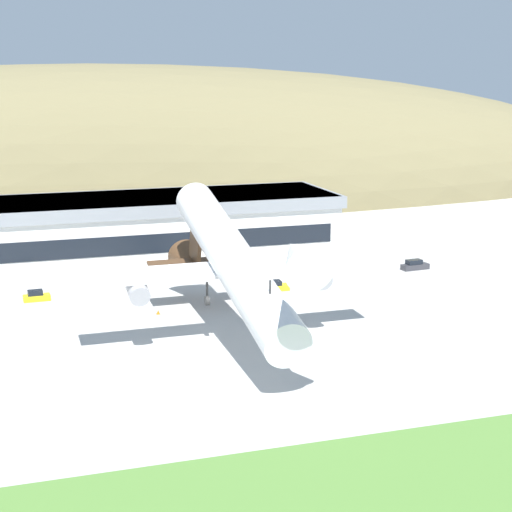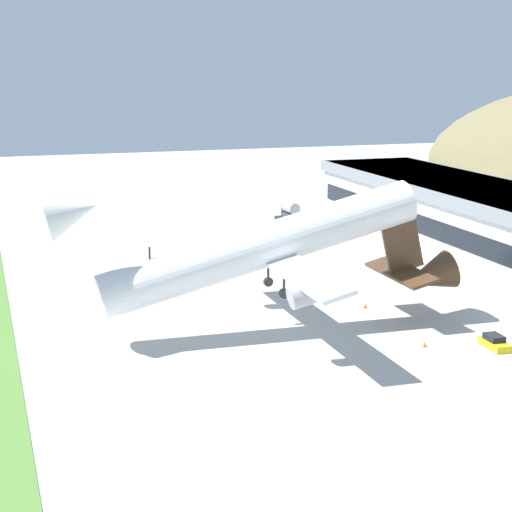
{
  "view_description": "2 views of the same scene",
  "coord_description": "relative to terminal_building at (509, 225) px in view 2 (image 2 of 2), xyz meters",
  "views": [
    {
      "loc": [
        -16.92,
        -89.39,
        31.58
      ],
      "look_at": [
        12.15,
        -0.56,
        10.71
      ],
      "focal_mm": 60.0,
      "sensor_mm": 36.0,
      "label": 1
    },
    {
      "loc": [
        97.81,
        -29.06,
        30.12
      ],
      "look_at": [
        9.83,
        -0.26,
        9.05
      ],
      "focal_mm": 60.0,
      "sensor_mm": 36.0,
      "label": 2
    }
  ],
  "objects": [
    {
      "name": "fuel_truck",
      "position": [
        -48.34,
        -17.67,
        -4.57
      ],
      "size": [
        6.72,
        2.78,
        3.16
      ],
      "color": "silver",
      "rests_on": "ground_plane"
    },
    {
      "name": "service_car_1",
      "position": [
        33.42,
        -24.19,
        -5.48
      ],
      "size": [
        4.21,
        2.03,
        1.42
      ],
      "color": "gold",
      "rests_on": "ground_plane"
    },
    {
      "name": "ground_plane",
      "position": [
        10.94,
        -46.88,
        -6.07
      ],
      "size": [
        382.68,
        382.68,
        0.0
      ],
      "primitive_type": "plane",
      "color": "#B7B5AF"
    },
    {
      "name": "cargo_airplane",
      "position": [
        20.75,
        -45.54,
        3.69
      ],
      "size": [
        35.95,
        48.28,
        16.02
      ],
      "color": "white"
    },
    {
      "name": "traffic_cone_0",
      "position": [
        30.79,
        -31.19,
        -5.79
      ],
      "size": [
        0.52,
        0.52,
        0.58
      ],
      "color": "orange",
      "rests_on": "ground_plane"
    },
    {
      "name": "terminal_building",
      "position": [
        0.0,
        0.0,
        0.0
      ],
      "size": [
        102.14,
        19.73,
        10.72
      ],
      "color": "white",
      "rests_on": "ground_plane"
    },
    {
      "name": "service_car_3",
      "position": [
        0.55,
        -19.26,
        -5.45
      ],
      "size": [
        3.68,
        1.78,
        1.49
      ],
      "color": "gold",
      "rests_on": "ground_plane"
    },
    {
      "name": "service_car_2",
      "position": [
        -41.08,
        -22.03,
        -5.43
      ],
      "size": [
        4.43,
        1.87,
        1.54
      ],
      "color": "gold",
      "rests_on": "ground_plane"
    },
    {
      "name": "traffic_cone_1",
      "position": [
        15.13,
        -30.87,
        -5.79
      ],
      "size": [
        0.52,
        0.52,
        0.58
      ],
      "color": "orange",
      "rests_on": "ground_plane"
    }
  ]
}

